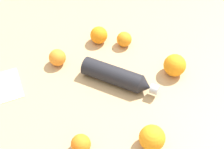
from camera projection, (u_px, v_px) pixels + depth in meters
name	position (u px, v px, depth m)	size (l,w,h in m)	color
ground_plane	(108.00, 94.00, 1.08)	(2.40, 2.40, 0.00)	tan
water_bottle	(118.00, 76.00, 1.09)	(0.18, 0.28, 0.07)	black
orange_0	(99.00, 35.00, 1.24)	(0.07, 0.07, 0.07)	orange
orange_1	(152.00, 138.00, 0.92)	(0.08, 0.08, 0.08)	orange
orange_2	(57.00, 58.00, 1.16)	(0.06, 0.06, 0.06)	orange
orange_3	(81.00, 144.00, 0.92)	(0.06, 0.06, 0.06)	orange
orange_4	(124.00, 39.00, 1.23)	(0.06, 0.06, 0.06)	orange
orange_5	(175.00, 65.00, 1.12)	(0.08, 0.08, 0.08)	orange
folded_napkin	(0.00, 87.00, 1.10)	(0.15, 0.15, 0.01)	white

